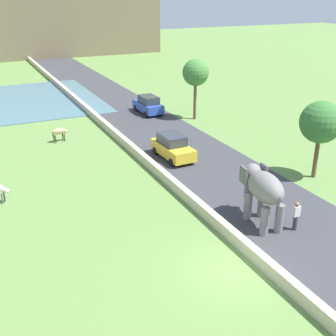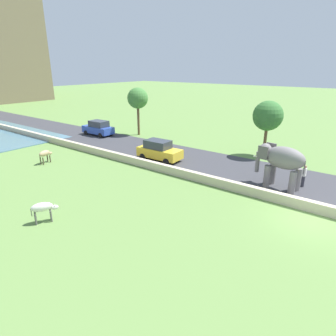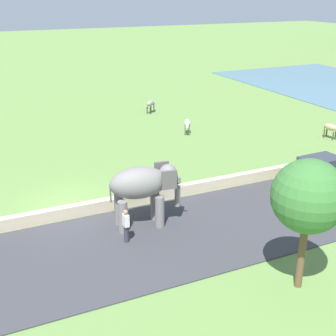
{
  "view_description": "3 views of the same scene",
  "coord_description": "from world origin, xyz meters",
  "px_view_note": "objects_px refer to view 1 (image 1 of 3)",
  "views": [
    {
      "loc": [
        -9.47,
        -13.01,
        11.55
      ],
      "look_at": [
        0.37,
        7.67,
        1.93
      ],
      "focal_mm": 45.96,
      "sensor_mm": 36.0,
      "label": 1
    },
    {
      "loc": [
        -15.82,
        -2.29,
        8.01
      ],
      "look_at": [
        -1.96,
        8.24,
        1.84
      ],
      "focal_mm": 30.95,
      "sensor_mm": 36.0,
      "label": 2
    },
    {
      "loc": [
        21.58,
        -4.34,
        10.57
      ],
      "look_at": [
        0.89,
        5.26,
        1.63
      ],
      "focal_mm": 49.16,
      "sensor_mm": 36.0,
      "label": 3
    }
  ],
  "objects_px": {
    "car_yellow": "(173,147)",
    "cow_tan": "(59,132)",
    "car_blue": "(148,105)",
    "elephant": "(263,189)",
    "person_beside_elephant": "(296,216)"
  },
  "relations": [
    {
      "from": "car_yellow",
      "to": "cow_tan",
      "type": "distance_m",
      "value": 9.85
    },
    {
      "from": "car_blue",
      "to": "cow_tan",
      "type": "relative_size",
      "value": 2.83
    },
    {
      "from": "car_blue",
      "to": "car_yellow",
      "type": "xyz_separation_m",
      "value": [
        -3.15,
        -11.98,
        0.0
      ]
    },
    {
      "from": "car_blue",
      "to": "cow_tan",
      "type": "xyz_separation_m",
      "value": [
        -9.78,
        -4.69,
        -0.06
      ]
    },
    {
      "from": "elephant",
      "to": "cow_tan",
      "type": "bearing_deg",
      "value": 110.53
    },
    {
      "from": "elephant",
      "to": "car_yellow",
      "type": "height_order",
      "value": "elephant"
    },
    {
      "from": "elephant",
      "to": "car_yellow",
      "type": "distance_m",
      "value": 10.55
    },
    {
      "from": "elephant",
      "to": "car_blue",
      "type": "height_order",
      "value": "elephant"
    },
    {
      "from": "person_beside_elephant",
      "to": "cow_tan",
      "type": "distance_m",
      "value": 20.65
    },
    {
      "from": "person_beside_elephant",
      "to": "elephant",
      "type": "bearing_deg",
      "value": 131.59
    },
    {
      "from": "car_yellow",
      "to": "cow_tan",
      "type": "relative_size",
      "value": 2.85
    },
    {
      "from": "car_blue",
      "to": "cow_tan",
      "type": "height_order",
      "value": "car_blue"
    },
    {
      "from": "car_blue",
      "to": "car_yellow",
      "type": "height_order",
      "value": "same"
    },
    {
      "from": "car_blue",
      "to": "elephant",
      "type": "bearing_deg",
      "value": -97.91
    },
    {
      "from": "person_beside_elephant",
      "to": "car_yellow",
      "type": "bearing_deg",
      "value": 95.83
    }
  ]
}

